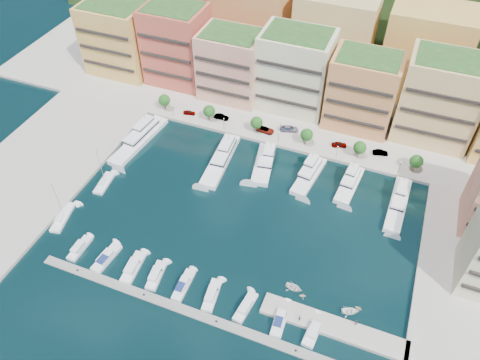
{
  "coord_description": "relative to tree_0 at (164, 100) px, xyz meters",
  "views": [
    {
      "loc": [
        29.18,
        -74.75,
        94.08
      ],
      "look_at": [
        -3.09,
        7.14,
        6.0
      ],
      "focal_mm": 35.0,
      "sensor_mm": 36.0,
      "label": 1
    }
  ],
  "objects": [
    {
      "name": "ground",
      "position": [
        40.0,
        -33.5,
        -4.74
      ],
      "size": [
        400.0,
        400.0,
        0.0
      ],
      "primitive_type": "plane",
      "color": "black",
      "rests_on": "ground"
    },
    {
      "name": "north_quay",
      "position": [
        40.0,
        28.5,
        -4.74
      ],
      "size": [
        220.0,
        64.0,
        2.0
      ],
      "primitive_type": "cube",
      "color": "#9E998E",
      "rests_on": "ground"
    },
    {
      "name": "west_quay",
      "position": [
        -22.0,
        -41.5,
        -4.74
      ],
      "size": [
        34.0,
        76.0,
        2.0
      ],
      "primitive_type": "cube",
      "color": "#9E998E",
      "rests_on": "ground"
    },
    {
      "name": "hillside",
      "position": [
        40.0,
        76.5,
        -4.74
      ],
      "size": [
        240.0,
        40.0,
        58.0
      ],
      "primitive_type": "cube",
      "color": "#263D19",
      "rests_on": "ground"
    },
    {
      "name": "south_pontoon",
      "position": [
        37.0,
        -63.5,
        -4.74
      ],
      "size": [
        72.0,
        2.2,
        0.35
      ],
      "primitive_type": "cube",
      "color": "gray",
      "rests_on": "ground"
    },
    {
      "name": "finger_pier",
      "position": [
        70.0,
        -55.5,
        -4.74
      ],
      "size": [
        32.0,
        5.0,
        2.0
      ],
      "primitive_type": "cube",
      "color": "#9E998E",
      "rests_on": "ground"
    },
    {
      "name": "apartment_0",
      "position": [
        -26.0,
        16.49,
        8.57
      ],
      "size": [
        22.0,
        16.5,
        24.8
      ],
      "color": "#E2BD53",
      "rests_on": "north_quay"
    },
    {
      "name": "apartment_1",
      "position": [
        -4.0,
        18.49,
        9.57
      ],
      "size": [
        20.0,
        16.5,
        26.8
      ],
      "color": "#B74C3D",
      "rests_on": "north_quay"
    },
    {
      "name": "apartment_2",
      "position": [
        17.0,
        16.49,
        7.57
      ],
      "size": [
        20.0,
        15.5,
        22.8
      ],
      "color": "#EEAF85",
      "rests_on": "north_quay"
    },
    {
      "name": "apartment_3",
      "position": [
        38.0,
        18.49,
        9.07
      ],
      "size": [
        22.0,
        16.5,
        25.8
      ],
      "color": "beige",
      "rests_on": "north_quay"
    },
    {
      "name": "apartment_4",
      "position": [
        60.0,
        16.49,
        8.07
      ],
      "size": [
        20.0,
        15.5,
        23.8
      ],
      "color": "#D67750",
      "rests_on": "north_quay"
    },
    {
      "name": "apartment_5",
      "position": [
        82.0,
        18.49,
        9.57
      ],
      "size": [
        22.0,
        16.5,
        26.8
      ],
      "color": "tan",
      "rests_on": "north_quay"
    },
    {
      "name": "backblock_0",
      "position": [
        -15.0,
        40.5,
        11.26
      ],
      "size": [
        26.0,
        18.0,
        30.0
      ],
      "primitive_type": "cube",
      "color": "beige",
      "rests_on": "north_quay"
    },
    {
      "name": "backblock_1",
      "position": [
        15.0,
        40.5,
        11.26
      ],
      "size": [
        26.0,
        18.0,
        30.0
      ],
      "primitive_type": "cube",
      "color": "#D67750",
      "rests_on": "north_quay"
    },
    {
      "name": "backblock_2",
      "position": [
        45.0,
        40.5,
        11.26
      ],
      "size": [
        26.0,
        18.0,
        30.0
      ],
      "primitive_type": "cube",
      "color": "tan",
      "rests_on": "north_quay"
    },
    {
      "name": "backblock_3",
      "position": [
        75.0,
        40.5,
        11.26
      ],
      "size": [
        26.0,
        18.0,
        30.0
      ],
      "primitive_type": "cube",
      "color": "#E2BD53",
      "rests_on": "north_quay"
    },
    {
      "name": "tree_0",
      "position": [
        0.0,
        0.0,
        0.0
      ],
      "size": [
        3.8,
        3.8,
        5.65
      ],
      "color": "#473323",
      "rests_on": "north_quay"
    },
    {
      "name": "tree_1",
      "position": [
        16.0,
        0.0,
        0.0
      ],
      "size": [
        3.8,
        3.8,
        5.65
      ],
      "color": "#473323",
      "rests_on": "north_quay"
    },
    {
      "name": "tree_2",
      "position": [
        32.0,
        0.0,
        0.0
      ],
      "size": [
        3.8,
        3.8,
        5.65
      ],
      "color": "#473323",
      "rests_on": "north_quay"
    },
    {
      "name": "tree_3",
      "position": [
        48.0,
        0.0,
        0.0
      ],
      "size": [
        3.8,
        3.8,
        5.65
      ],
      "color": "#473323",
      "rests_on": "north_quay"
    },
    {
      "name": "tree_4",
      "position": [
        64.0,
        0.0,
        0.0
      ],
      "size": [
        3.8,
        3.8,
        5.65
      ],
      "color": "#473323",
      "rests_on": "north_quay"
    },
    {
      "name": "tree_5",
      "position": [
        80.0,
        0.0,
        0.0
      ],
      "size": [
        3.8,
        3.8,
        5.65
      ],
      "color": "#473323",
      "rests_on": "north_quay"
    },
    {
      "name": "lamppost_0",
      "position": [
        4.0,
        -2.3,
        -0.92
      ],
      "size": [
        0.3,
        0.3,
        4.2
      ],
      "color": "black",
      "rests_on": "north_quay"
    },
    {
      "name": "lamppost_1",
      "position": [
        22.0,
        -2.3,
        -0.92
      ],
      "size": [
        0.3,
        0.3,
        4.2
      ],
      "color": "black",
      "rests_on": "north_quay"
    },
    {
      "name": "lamppost_2",
      "position": [
        40.0,
        -2.3,
        -0.92
      ],
      "size": [
        0.3,
        0.3,
        4.2
      ],
      "color": "black",
      "rests_on": "north_quay"
    },
    {
      "name": "lamppost_3",
      "position": [
        58.0,
        -2.3,
        -0.92
      ],
      "size": [
        0.3,
        0.3,
        4.2
      ],
      "color": "black",
      "rests_on": "north_quay"
    },
    {
      "name": "lamppost_4",
      "position": [
        76.0,
        -2.3,
        -0.92
      ],
      "size": [
        0.3,
        0.3,
        4.2
      ],
      "color": "black",
      "rests_on": "north_quay"
    },
    {
      "name": "yacht_0",
      "position": [
        -0.35,
        -15.9,
        -3.53
      ],
      "size": [
        7.41,
        25.26,
        7.3
      ],
      "color": "white",
      "rests_on": "ground"
    },
    {
      "name": "yacht_2",
      "position": [
        26.65,
        -15.06,
        -3.53
      ],
      "size": [
        6.48,
        23.35,
        7.3
      ],
      "color": "white",
      "rests_on": "ground"
    },
    {
      "name": "yacht_3",
      "position": [
        39.07,
        -12.21,
        -3.53
      ],
      "size": [
        7.89,
        17.44,
        7.3
      ],
      "color": "white",
      "rests_on": "ground"
    },
    {
      "name": "yacht_4",
      "position": [
        52.65,
        -12.26,
        -3.65
      ],
      "size": [
        6.7,
        17.31,
        7.3
      ],
      "color": "white",
      "rests_on": "ground"
    },
    {
      "name": "yacht_5",
      "position": [
        64.13,
        -11.55,
        -3.53
      ],
      "size": [
        5.7,
        15.74,
        7.3
      ],
      "color": "white",
      "rests_on": "ground"
    },
    {
      "name": "yacht_6",
      "position": [
        77.85,
        -13.86,
        -3.53
      ],
      "size": [
        4.83,
        20.55,
        7.3
      ],
      "color": "white",
      "rests_on": "ground"
    },
    {
      "name": "cruiser_0",
      "position": [
        6.78,
        -58.08,
        -4.2
      ],
      "size": [
        2.42,
        7.7,
        2.55
      ],
      "color": "white",
      "rests_on": "ground"
    },
    {
      "name": "cruiser_1",
      "position": [
        14.55,
        -58.12,
        -4.17
      ],
      "size": [
        3.64,
        9.13,
        2.66
      ],
      "color": "white",
      "rests_on": "ground"
    },
    {
      "name": "cruiser_2",
      "position": [
        22.02,
        -58.1,
        -4.2
      ],
      "size": [
        3.6,
        9.17,
        2.55
      ],
      "color": "white",
      "rests_on": "ground"
    },
    {
      "name": "cruiser_3",
      "position": [
        28.21,
        -58.09,
        -4.2
      ],
      "size": [
        3.55,
        8.24,
        2.55
      ],
      "color": "white",
      "rests_on": "ground"
    },
    {
      "name": "cruiser_4",
      "position": [
        35.39,
        -58.11,
        -4.17
      ],
      "size": [
        2.65,
        8.61,
        2.66
      ],
      "color": "white",
      "rests_on": "ground"
    },
    {
      "name": "cruiser_5",
      "position": [
        42.53,
        -58.09,
        -4.2
      ],
      "size": [
        3.45,
        8.58,
        2.55
      ],
      "color": "white",
      "rests_on": "ground"
    },
    {
      "name": "cruiser_6",
      "position": [
        50.71,
        -58.09,
        -4.2
      ],
      "size": [
        3.43,
        8.31,
        2.55
      ],
      "color": "white",
      "rests_on": "ground"
    },
    {
      "name": "cruiser_7",
      "position": [
        58.85,
        -58.11,
        -4.17
      ],
      "size": [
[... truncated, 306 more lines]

